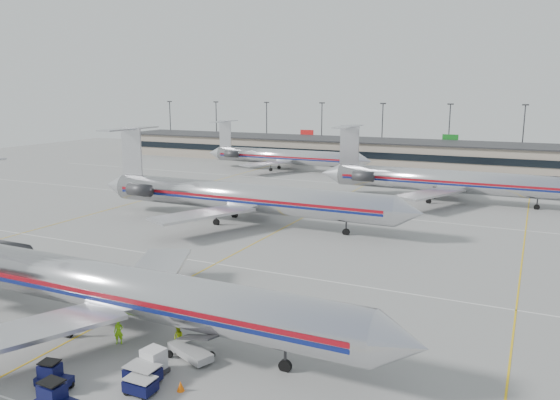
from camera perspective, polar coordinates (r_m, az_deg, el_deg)
The scene contains 17 objects.
ground at distance 52.15m, azimuth -12.64°, elevation -9.58°, with size 260.00×260.00×0.00m, color gray.
apron_markings at distance 59.85m, azimuth -6.74°, elevation -6.62°, with size 160.00×0.15×0.02m, color silver.
terminal at distance 140.32m, azimuth 12.64°, elevation 4.79°, with size 162.00×17.00×6.25m.
light_mast_row at distance 153.52m, azimuth 13.91°, elevation 7.30°, with size 163.60×0.40×15.28m.
jet_foreground at distance 44.56m, azimuth -17.55°, elevation -8.60°, with size 47.07×27.71×12.32m.
jet_second_row at distance 77.14m, azimuth -4.37°, elevation 0.38°, with size 49.97×29.43×13.08m.
jet_third_row at distance 95.70m, azimuth 16.85°, elevation 1.95°, with size 45.82×28.19×12.53m.
jet_back_row at distance 128.79m, azimuth 0.23°, elevation 4.58°, with size 41.91×25.78×11.46m.
tug_center at distance 38.58m, azimuth -22.69°, elevation -16.64°, with size 2.36×1.47×1.79m.
tug_right at distance 35.85m, azimuth -22.43°, elevation -18.68°, with size 2.53×1.33×2.02m.
cart_inner at distance 37.49m, azimuth -14.16°, elevation -17.21°, with size 2.16×1.50×1.21m.
cart_outer at distance 36.46m, azimuth -14.38°, elevation -18.24°, with size 1.88×1.29×1.07m.
uld_container at distance 38.38m, azimuth -13.05°, elevation -16.07°, with size 1.84×1.62×1.72m.
belt_loader at distance 39.89m, azimuth -9.25°, elevation -15.20°, with size 4.59×2.67×2.35m.
ramp_worker_near at distance 43.02m, azimuth -16.51°, elevation -13.06°, with size 0.68×0.45×1.86m, color #8BE715.
ramp_worker_far at distance 41.49m, azimuth -10.56°, elevation -13.91°, with size 0.77×0.60×1.59m, color #A3C412.
cone_right at distance 36.35m, azimuth -10.35°, elevation -18.58°, with size 0.49×0.49×0.66m, color #F96208.
Camera 1 is at (30.47, -38.16, 18.31)m, focal length 35.00 mm.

